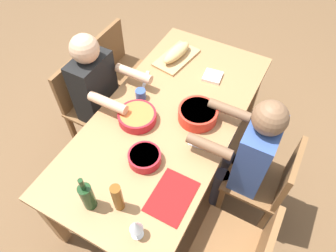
% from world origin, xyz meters
% --- Properties ---
extents(ground_plane, '(8.00, 8.00, 0.00)m').
position_xyz_m(ground_plane, '(0.00, 0.00, 0.00)').
color(ground_plane, brown).
extents(dining_table, '(1.95, 0.95, 0.74)m').
position_xyz_m(dining_table, '(0.00, 0.00, 0.66)').
color(dining_table, '#9E7044').
rests_on(dining_table, ground_plane).
extents(chair_near_center, '(0.40, 0.40, 0.85)m').
position_xyz_m(chair_near_center, '(0.00, -0.80, 0.48)').
color(chair_near_center, brown).
rests_on(chair_near_center, ground_plane).
extents(diner_near_center, '(0.41, 0.53, 1.20)m').
position_xyz_m(diner_near_center, '(0.00, -0.61, 0.70)').
color(diner_near_center, '#2D2D38').
rests_on(diner_near_center, ground_plane).
extents(chair_near_left, '(0.40, 0.40, 0.85)m').
position_xyz_m(chair_near_left, '(-0.54, -0.80, 0.48)').
color(chair_near_left, brown).
rests_on(chair_near_left, ground_plane).
extents(chair_far_center, '(0.40, 0.40, 0.85)m').
position_xyz_m(chair_far_center, '(0.00, 0.80, 0.48)').
color(chair_far_center, brown).
rests_on(chair_far_center, ground_plane).
extents(diner_far_center, '(0.41, 0.53, 1.20)m').
position_xyz_m(diner_far_center, '(-0.00, 0.61, 0.70)').
color(diner_far_center, '#2D2D38').
rests_on(diner_far_center, ground_plane).
extents(chair_far_right, '(0.40, 0.40, 0.85)m').
position_xyz_m(chair_far_right, '(0.54, 0.80, 0.48)').
color(chair_far_right, brown).
rests_on(chair_far_right, ground_plane).
extents(serving_bowl_salad, '(0.21, 0.21, 0.07)m').
position_xyz_m(serving_bowl_salad, '(-0.40, -0.05, 0.78)').
color(serving_bowl_salad, '#B21923').
rests_on(serving_bowl_salad, dining_table).
extents(serving_bowl_greens, '(0.28, 0.28, 0.09)m').
position_xyz_m(serving_bowl_greens, '(0.08, -0.19, 0.79)').
color(serving_bowl_greens, red).
rests_on(serving_bowl_greens, dining_table).
extents(serving_bowl_fruit, '(0.27, 0.27, 0.07)m').
position_xyz_m(serving_bowl_fruit, '(-0.13, 0.17, 0.78)').
color(serving_bowl_fruit, '#B21923').
rests_on(serving_bowl_fruit, dining_table).
extents(cutting_board, '(0.43, 0.28, 0.02)m').
position_xyz_m(cutting_board, '(0.59, 0.24, 0.75)').
color(cutting_board, tan).
rests_on(cutting_board, dining_table).
extents(bread_loaf, '(0.33, 0.16, 0.09)m').
position_xyz_m(bread_loaf, '(0.59, 0.24, 0.81)').
color(bread_loaf, tan).
rests_on(bread_loaf, cutting_board).
extents(wine_bottle, '(0.08, 0.08, 0.29)m').
position_xyz_m(wine_bottle, '(-0.80, 0.08, 0.85)').
color(wine_bottle, '#193819').
rests_on(wine_bottle, dining_table).
extents(beer_bottle, '(0.06, 0.06, 0.22)m').
position_xyz_m(beer_bottle, '(-0.73, -0.08, 0.85)').
color(beer_bottle, brown).
rests_on(beer_bottle, dining_table).
extents(wine_glass, '(0.08, 0.08, 0.17)m').
position_xyz_m(wine_glass, '(-0.82, -0.25, 0.86)').
color(wine_glass, silver).
rests_on(wine_glass, dining_table).
extents(fork_near_center, '(0.03, 0.17, 0.01)m').
position_xyz_m(fork_near_center, '(-0.14, -0.32, 0.74)').
color(fork_near_center, silver).
rests_on(fork_near_center, dining_table).
extents(placemat_near_left, '(0.32, 0.23, 0.01)m').
position_xyz_m(placemat_near_left, '(-0.54, -0.32, 0.74)').
color(placemat_near_left, maroon).
rests_on(placemat_near_left, dining_table).
extents(cup_far_center, '(0.08, 0.08, 0.08)m').
position_xyz_m(cup_far_center, '(0.07, 0.27, 0.78)').
color(cup_far_center, '#334C8C').
rests_on(cup_far_center, dining_table).
extents(carving_knife, '(0.22, 0.10, 0.01)m').
position_xyz_m(carving_knife, '(0.23, 0.33, 0.74)').
color(carving_knife, silver).
rests_on(carving_knife, dining_table).
extents(napkin_stack, '(0.16, 0.16, 0.02)m').
position_xyz_m(napkin_stack, '(0.53, -0.12, 0.75)').
color(napkin_stack, white).
rests_on(napkin_stack, dining_table).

